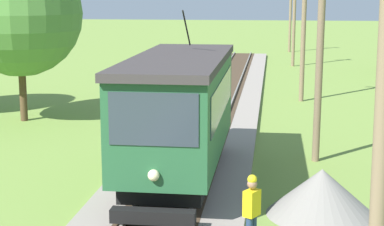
% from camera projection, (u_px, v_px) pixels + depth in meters
% --- Properties ---
extents(red_tram, '(2.60, 8.54, 4.79)m').
position_uv_depth(red_tram, '(179.00, 112.00, 18.44)').
color(red_tram, '#235633').
rests_on(red_tram, rail_right).
extents(utility_pole_near_tram, '(1.40, 0.55, 7.78)m').
position_uv_depth(utility_pole_near_tram, '(383.00, 116.00, 8.59)').
color(utility_pole_near_tram, '#7A664C').
rests_on(utility_pole_near_tram, ground).
extents(utility_pole_mid, '(1.40, 0.67, 8.36)m').
position_uv_depth(utility_pole_mid, '(321.00, 35.00, 20.36)').
color(utility_pole_mid, '#7A664C').
rests_on(utility_pole_mid, ground).
extents(utility_pole_far, '(1.40, 0.54, 7.95)m').
position_uv_depth(utility_pole_far, '(304.00, 23.00, 32.08)').
color(utility_pole_far, '#7A664C').
rests_on(utility_pole_far, ground).
extents(utility_pole_distant, '(1.40, 0.46, 7.32)m').
position_uv_depth(utility_pole_distant, '(294.00, 17.00, 47.54)').
color(utility_pole_distant, '#7A664C').
rests_on(utility_pole_distant, ground).
extents(utility_pole_horizon, '(1.40, 0.50, 7.41)m').
position_uv_depth(utility_pole_horizon, '(290.00, 11.00, 58.82)').
color(utility_pole_horizon, '#7A664C').
rests_on(utility_pole_horizon, ground).
extents(gravel_pile, '(2.81, 2.81, 1.22)m').
position_uv_depth(gravel_pile, '(321.00, 192.00, 16.11)').
color(gravel_pile, gray).
rests_on(gravel_pile, ground).
extents(track_worker, '(0.40, 0.45, 1.78)m').
position_uv_depth(track_worker, '(252.00, 210.00, 13.68)').
color(track_worker, navy).
rests_on(track_worker, ground).
extents(tree_left_far, '(5.44, 5.44, 7.43)m').
position_uv_depth(tree_left_far, '(19.00, 14.00, 27.16)').
color(tree_left_far, '#4C3823').
rests_on(tree_left_far, ground).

